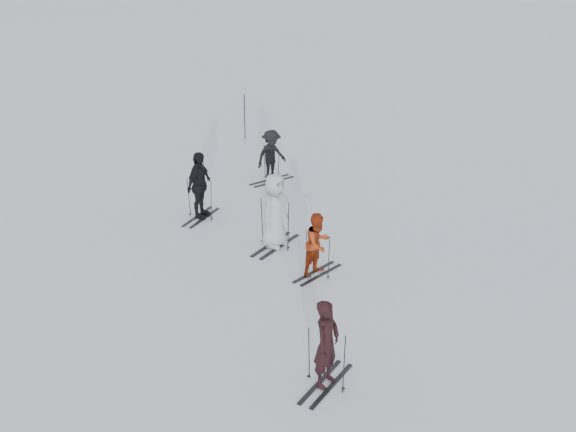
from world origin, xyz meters
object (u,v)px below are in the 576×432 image
(skier_near_dark, at_px, (327,345))
(skier_grey, at_px, (275,211))
(skier_red, at_px, (318,245))
(skier_uphill_far, at_px, (271,156))
(skier_uphill_left, at_px, (199,186))
(piste_marker, at_px, (245,117))

(skier_near_dark, relative_size, skier_grey, 0.88)
(skier_near_dark, relative_size, skier_red, 1.11)
(skier_uphill_far, bearing_deg, skier_uphill_left, -161.79)
(skier_red, distance_m, skier_grey, 1.90)
(skier_red, relative_size, skier_uphill_left, 0.81)
(skier_uphill_far, xyz_separation_m, piste_marker, (-2.18, 4.18, 0.04))
(skier_red, distance_m, skier_uphill_left, 4.73)
(skier_grey, bearing_deg, piste_marker, 40.30)
(piste_marker, bearing_deg, skier_uphill_left, -82.60)
(skier_uphill_far, bearing_deg, skier_grey, -126.32)
(skier_near_dark, xyz_separation_m, skier_red, (-1.05, 4.30, -0.09))
(skier_red, bearing_deg, skier_uphill_left, 85.20)
(skier_red, height_order, piste_marker, piste_marker)
(skier_uphill_far, bearing_deg, skier_red, -117.68)
(skier_red, relative_size, skier_grey, 0.79)
(skier_uphill_far, distance_m, piste_marker, 4.71)
(skier_uphill_left, bearing_deg, piste_marker, 17.72)
(piste_marker, bearing_deg, skier_near_dark, -67.51)
(skier_red, distance_m, skier_uphill_far, 6.59)
(skier_uphill_left, distance_m, skier_uphill_far, 3.60)
(piste_marker, bearing_deg, skier_uphill_far, -62.49)
(skier_near_dark, bearing_deg, skier_uphill_far, 37.46)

